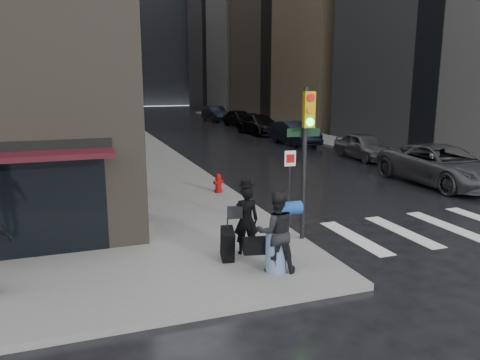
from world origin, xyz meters
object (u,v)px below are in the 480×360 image
object	(u,v)px
parked_car_3	(259,124)
parked_car_5	(215,114)
traffic_light	(305,144)
fire_hydrant	(218,184)
man_overcoat	(242,224)
parked_car_2	(295,133)
parked_car_0	(442,165)
parked_car_1	(364,146)
man_jeans	(276,231)
parked_car_4	(240,118)

from	to	relation	value
parked_car_3	parked_car_5	size ratio (longest dim) A/B	1.12
parked_car_5	traffic_light	bearing A→B (deg)	-105.98
fire_hydrant	man_overcoat	bearing A→B (deg)	-102.04
parked_car_2	parked_car_3	xyz separation A→B (m)	(0.11, 6.66, 0.01)
man_overcoat	parked_car_0	bearing A→B (deg)	-144.00
man_overcoat	traffic_light	distance (m)	2.63
parked_car_1	parked_car_2	distance (m)	6.73
man_overcoat	parked_car_0	xyz separation A→B (m)	(10.74, 5.16, -0.11)
man_overcoat	parked_car_5	world-z (taller)	man_overcoat
fire_hydrant	parked_car_3	size ratio (longest dim) A/B	0.13
man_jeans	parked_car_3	distance (m)	28.23
parked_car_2	parked_car_3	distance (m)	6.66
traffic_light	parked_car_0	xyz separation A→B (m)	(8.87, 4.64, -1.88)
traffic_light	parked_car_0	size ratio (longest dim) A/B	0.67
parked_car_2	parked_car_3	world-z (taller)	parked_car_3
traffic_light	fire_hydrant	size ratio (longest dim) A/B	5.59
parked_car_1	parked_car_3	bearing A→B (deg)	95.11
traffic_light	parked_car_2	size ratio (longest dim) A/B	0.84
traffic_light	parked_car_0	distance (m)	10.19
parked_car_0	parked_car_3	xyz separation A→B (m)	(-0.16, 19.97, -0.03)
parked_car_0	parked_car_4	xyz separation A→B (m)	(0.52, 26.63, -0.03)
parked_car_1	parked_car_3	distance (m)	13.34
man_jeans	traffic_light	world-z (taller)	traffic_light
man_overcoat	traffic_light	bearing A→B (deg)	-154.31
man_jeans	parked_car_3	bearing A→B (deg)	-99.22
parked_car_2	parked_car_5	distance (m)	19.98
parked_car_4	parked_car_5	world-z (taller)	parked_car_5
fire_hydrant	parked_car_0	distance (m)	9.47
parked_car_3	parked_car_5	world-z (taller)	parked_car_5
parked_car_0	parked_car_3	distance (m)	19.97
traffic_light	parked_car_0	bearing A→B (deg)	33.20
man_jeans	man_overcoat	bearing A→B (deg)	-61.22
parked_car_3	parked_car_5	xyz separation A→B (m)	(0.27, 13.32, 0.01)
man_jeans	parked_car_0	world-z (taller)	man_jeans
man_jeans	parked_car_1	bearing A→B (deg)	-118.44
parked_car_1	traffic_light	bearing A→B (deg)	-128.78
parked_car_0	parked_car_2	bearing A→B (deg)	91.49
man_overcoat	parked_car_5	bearing A→B (deg)	-95.42
parked_car_0	parked_car_4	world-z (taller)	parked_car_0
fire_hydrant	parked_car_1	distance (m)	11.45
parked_car_2	parked_car_4	distance (m)	13.34
man_overcoat	parked_car_2	xyz separation A→B (m)	(10.47, 18.47, -0.15)
traffic_light	parked_car_5	size ratio (longest dim) A/B	0.82
parked_car_1	parked_car_2	xyz separation A→B (m)	(-0.96, 6.66, 0.05)
man_overcoat	parked_car_0	distance (m)	11.92
traffic_light	parked_car_1	xyz separation A→B (m)	(9.56, 11.30, -1.98)
man_jeans	parked_car_3	world-z (taller)	man_jeans
traffic_light	parked_car_3	bearing A→B (deg)	76.07
parked_car_0	traffic_light	bearing A→B (deg)	-152.04
parked_car_2	parked_car_4	world-z (taller)	parked_car_4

